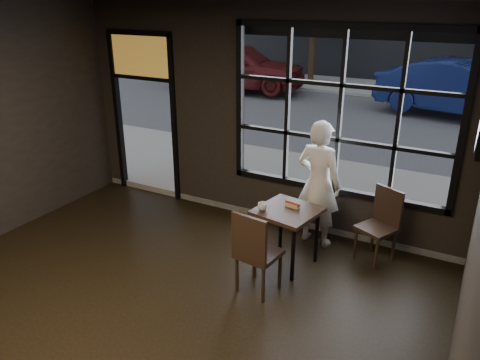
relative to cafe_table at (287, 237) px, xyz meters
The scene contains 14 objects.
floor 2.66m from the cafe_table, 110.91° to the right, with size 6.00×7.00×0.02m, color black.
ceiling 3.86m from the cafe_table, 110.91° to the right, with size 6.00×7.00×0.02m, color black.
wall_right 3.43m from the cafe_table, 49.96° to the right, with size 0.04×7.00×3.20m, color black.
window_frame 1.78m from the cafe_table, 75.92° to the left, with size 3.06×0.12×2.28m, color black.
stained_transom 3.77m from the cafe_table, 161.00° to the left, with size 1.20×0.06×0.70m, color orange.
street_asphalt 21.57m from the cafe_table, 92.49° to the left, with size 60.00×41.00×0.04m, color #545456.
cafe_table is the anchor object (origin of this frame).
chair_near 0.71m from the cafe_table, 94.44° to the right, with size 0.45×0.45×1.04m, color black.
chair_window 1.17m from the cafe_table, 32.85° to the left, with size 0.42×0.42×0.97m, color black.
man 0.89m from the cafe_table, 79.57° to the left, with size 0.64×0.42×1.76m, color white.
hotdog 0.42m from the cafe_table, 74.63° to the left, with size 0.20×0.08×0.06m, color tan, non-canonical shape.
cup 0.53m from the cafe_table, 148.68° to the right, with size 0.12×0.12×0.10m, color silver.
navy_car 9.39m from the cafe_table, 82.37° to the left, with size 1.59×4.55×1.50m, color #101A4B.
maroon_car 11.53m from the cafe_table, 121.89° to the left, with size 1.92×4.77×1.63m, color #5C1618.
Camera 1 is at (2.92, -2.46, 3.26)m, focal length 35.00 mm.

